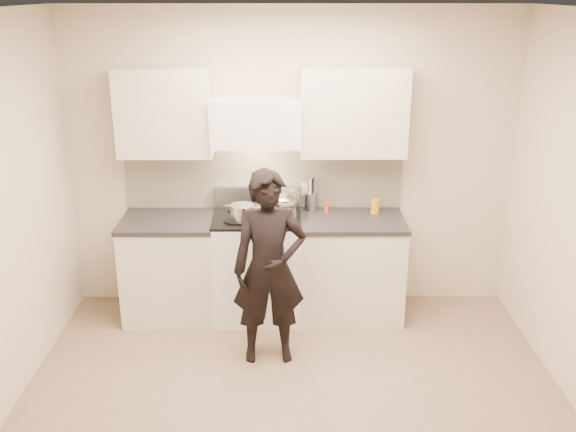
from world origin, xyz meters
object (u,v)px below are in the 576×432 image
(utensil_crock, at_px, (311,200))
(person, at_px, (269,268))
(stove, at_px, (258,265))
(counter_right, at_px, (350,266))
(wok, at_px, (279,200))

(utensil_crock, height_order, person, person)
(stove, xyz_separation_m, counter_right, (0.83, 0.00, -0.01))
(wok, xyz_separation_m, utensil_crock, (0.29, 0.14, -0.05))
(stove, relative_size, counter_right, 1.04)
(wok, bearing_deg, stove, -153.07)
(stove, height_order, person, person)
(stove, bearing_deg, person, -80.79)
(wok, relative_size, utensil_crock, 1.52)
(wok, distance_m, person, 0.89)
(stove, height_order, utensil_crock, utensil_crock)
(utensil_crock, bearing_deg, counter_right, -33.99)
(stove, bearing_deg, wok, 26.93)
(stove, bearing_deg, counter_right, 0.00)
(stove, relative_size, utensil_crock, 3.17)
(person, bearing_deg, utensil_crock, 65.47)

